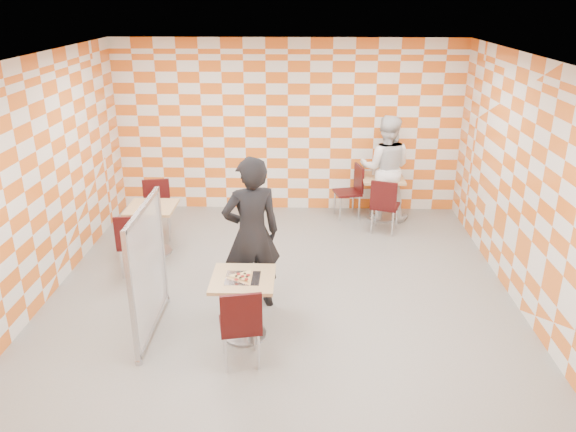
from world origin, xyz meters
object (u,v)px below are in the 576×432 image
at_px(man_white, 385,168).
at_px(soda_bottle, 388,171).
at_px(chair_main_front, 241,322).
at_px(empty_table, 153,221).
at_px(chair_second_front, 384,202).
at_px(second_table, 382,190).
at_px(chair_empty_far, 157,204).
at_px(chair_second_side, 353,187).
at_px(sport_bottle, 374,170).
at_px(man_dark, 252,234).
at_px(main_table, 244,297).
at_px(chair_empty_near, 133,240).
at_px(partition, 148,270).

height_order(man_white, soda_bottle, man_white).
bearing_deg(chair_main_front, empty_table, 120.36).
height_order(chair_main_front, chair_second_front, same).
distance_m(second_table, chair_empty_far, 3.79).
xyz_separation_m(chair_second_side, sport_bottle, (0.36, 0.09, 0.29)).
relative_size(chair_empty_far, man_dark, 0.48).
height_order(chair_empty_far, soda_bottle, soda_bottle).
height_order(chair_main_front, sport_bottle, sport_bottle).
xyz_separation_m(main_table, chair_empty_far, (-1.68, 2.82, 0.04)).
distance_m(man_dark, man_white, 3.63).
bearing_deg(chair_second_side, empty_table, -153.15).
xyz_separation_m(chair_empty_far, soda_bottle, (3.77, 0.92, 0.31)).
relative_size(chair_empty_near, soda_bottle, 4.02).
distance_m(sport_bottle, soda_bottle, 0.25).
height_order(main_table, empty_table, same).
bearing_deg(second_table, man_white, 0.00).
height_order(chair_second_side, man_dark, man_dark).
height_order(chair_main_front, chair_second_side, same).
bearing_deg(main_table, soda_bottle, 60.73).
bearing_deg(man_white, chair_empty_far, 22.60).
bearing_deg(man_white, chair_second_front, 92.43).
bearing_deg(chair_second_front, man_dark, -129.62).
relative_size(second_table, chair_empty_far, 0.81).
xyz_separation_m(main_table, man_dark, (0.04, 0.68, 0.46)).
relative_size(empty_table, man_dark, 0.39).
xyz_separation_m(chair_empty_far, sport_bottle, (3.54, 1.02, 0.29)).
bearing_deg(partition, chair_empty_near, 113.46).
bearing_deg(man_dark, chair_empty_near, -42.64).
distance_m(partition, sport_bottle, 4.78).
height_order(second_table, chair_main_front, chair_main_front).
distance_m(chair_second_side, man_dark, 3.43).
distance_m(chair_empty_far, sport_bottle, 3.70).
distance_m(second_table, man_white, 0.40).
bearing_deg(sport_bottle, partition, -127.99).
bearing_deg(man_white, soda_bottle, -133.38).
xyz_separation_m(empty_table, chair_second_side, (3.10, 1.57, 0.04)).
xyz_separation_m(empty_table, sport_bottle, (3.45, 1.66, 0.33)).
height_order(empty_table, sport_bottle, sport_bottle).
bearing_deg(chair_second_front, sport_bottle, 96.43).
distance_m(chair_second_front, man_dark, 3.05).
xyz_separation_m(main_table, partition, (-1.07, 0.07, 0.28)).
distance_m(main_table, chair_empty_far, 3.28).
distance_m(chair_main_front, man_white, 4.74).
relative_size(empty_table, chair_empty_far, 0.81).
height_order(second_table, chair_empty_far, chair_empty_far).
distance_m(chair_second_side, chair_empty_far, 3.32).
relative_size(chair_second_front, sport_bottle, 4.62).
xyz_separation_m(second_table, chair_second_front, (-0.05, -0.70, 0.04)).
height_order(main_table, sport_bottle, sport_bottle).
relative_size(second_table, man_dark, 0.39).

